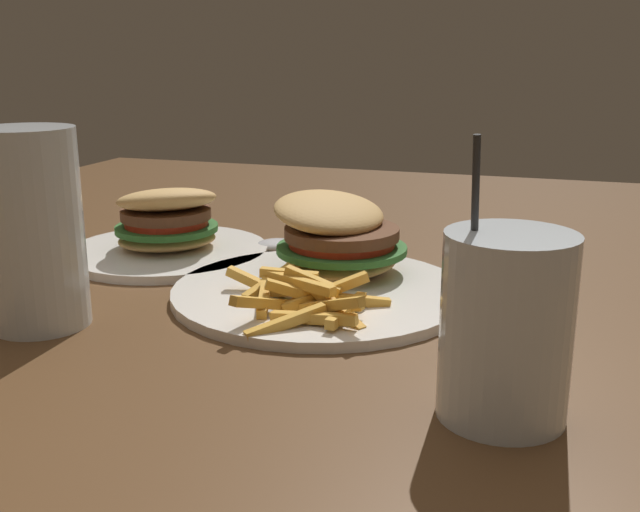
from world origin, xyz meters
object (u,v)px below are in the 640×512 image
(beer_glass, at_px, (33,234))
(spoon, at_px, (283,245))
(meal_plate_near, at_px, (329,261))
(meal_plate_far, at_px, (167,232))
(juice_glass, at_px, (505,335))

(beer_glass, bearing_deg, spoon, -20.56)
(meal_plate_near, bearing_deg, meal_plate_far, 74.78)
(meal_plate_near, relative_size, juice_glass, 1.56)
(juice_glass, bearing_deg, meal_plate_near, 40.10)
(meal_plate_far, bearing_deg, spoon, -60.52)
(beer_glass, relative_size, spoon, 1.13)
(spoon, xyz_separation_m, meal_plate_far, (-0.07, 0.12, 0.02))
(beer_glass, height_order, spoon, beer_glass)
(meal_plate_near, distance_m, beer_glass, 0.29)
(meal_plate_near, distance_m, juice_glass, 0.30)
(meal_plate_near, xyz_separation_m, spoon, (0.13, 0.10, -0.02))
(beer_glass, distance_m, meal_plate_far, 0.25)
(spoon, bearing_deg, juice_glass, 103.18)
(meal_plate_near, distance_m, spoon, 0.16)
(meal_plate_near, bearing_deg, spoon, 37.58)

